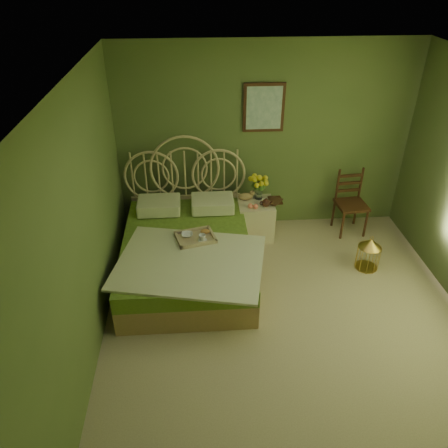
{
  "coord_description": "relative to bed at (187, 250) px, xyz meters",
  "views": [
    {
      "loc": [
        -0.95,
        -3.31,
        3.48
      ],
      "look_at": [
        -0.64,
        1.0,
        0.76
      ],
      "focal_mm": 35.0,
      "sensor_mm": 36.0,
      "label": 1
    }
  ],
  "objects": [
    {
      "name": "floor",
      "position": [
        1.1,
        -1.13,
        -0.31
      ],
      "size": [
        4.5,
        4.5,
        0.0
      ],
      "primitive_type": "plane",
      "color": "tan",
      "rests_on": "ground"
    },
    {
      "name": "ceiling",
      "position": [
        1.1,
        -1.13,
        2.29
      ],
      "size": [
        4.5,
        4.5,
        0.0
      ],
      "primitive_type": "plane",
      "rotation": [
        3.14,
        0.0,
        0.0
      ],
      "color": "silver",
      "rests_on": "wall_back"
    },
    {
      "name": "wall_back",
      "position": [
        1.1,
        1.12,
        0.99
      ],
      "size": [
        4.0,
        0.0,
        4.0
      ],
      "primitive_type": "plane",
      "rotation": [
        1.57,
        0.0,
        0.0
      ],
      "color": "#5C6C38",
      "rests_on": "floor"
    },
    {
      "name": "wall_left",
      "position": [
        -0.9,
        -1.13,
        0.99
      ],
      "size": [
        0.0,
        4.5,
        4.5
      ],
      "primitive_type": "plane",
      "rotation": [
        1.57,
        0.0,
        1.57
      ],
      "color": "#5C6C38",
      "rests_on": "floor"
    },
    {
      "name": "wall_art",
      "position": [
        1.06,
        1.09,
        1.44
      ],
      "size": [
        0.54,
        0.04,
        0.64
      ],
      "color": "#371E0F",
      "rests_on": "wall_back"
    },
    {
      "name": "bed",
      "position": [
        0.0,
        0.0,
        0.0
      ],
      "size": [
        1.82,
        2.3,
        1.43
      ],
      "color": "tan",
      "rests_on": "floor"
    },
    {
      "name": "nightstand",
      "position": [
        0.96,
        0.76,
        0.04
      ],
      "size": [
        0.49,
        0.49,
        0.97
      ],
      "color": "beige",
      "rests_on": "floor"
    },
    {
      "name": "chair",
      "position": [
        2.32,
        0.84,
        0.19
      ],
      "size": [
        0.44,
        0.44,
        0.91
      ],
      "rotation": [
        0.0,
        0.0,
        0.09
      ],
      "color": "#371E0F",
      "rests_on": "floor"
    },
    {
      "name": "birdcage",
      "position": [
        2.3,
        -0.1,
        -0.1
      ],
      "size": [
        0.28,
        0.28,
        0.43
      ],
      "rotation": [
        0.0,
        0.0,
        0.34
      ],
      "color": "#B98F3B",
      "rests_on": "floor"
    },
    {
      "name": "book_lower",
      "position": [
        1.14,
        0.77,
        0.23
      ],
      "size": [
        0.18,
        0.24,
        0.02
      ],
      "primitive_type": "imported",
      "rotation": [
        0.0,
        0.0,
        -0.01
      ],
      "color": "#381E0F",
      "rests_on": "nightstand"
    },
    {
      "name": "book_upper",
      "position": [
        1.14,
        0.77,
        0.25
      ],
      "size": [
        0.27,
        0.29,
        0.02
      ],
      "primitive_type": "imported",
      "rotation": [
        0.0,
        0.0,
        -0.66
      ],
      "color": "#472819",
      "rests_on": "nightstand"
    },
    {
      "name": "cereal_bowl",
      "position": [
        0.01,
        -0.03,
        0.25
      ],
      "size": [
        0.14,
        0.14,
        0.03
      ],
      "primitive_type": "imported",
      "rotation": [
        0.0,
        0.0,
        0.0
      ],
      "color": "white",
      "rests_on": "bed"
    },
    {
      "name": "coffee_cup",
      "position": [
        0.19,
        -0.14,
        0.28
      ],
      "size": [
        0.1,
        0.1,
        0.08
      ],
      "primitive_type": "imported",
      "rotation": [
        0.0,
        0.0,
        0.21
      ],
      "color": "white",
      "rests_on": "bed"
    }
  ]
}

